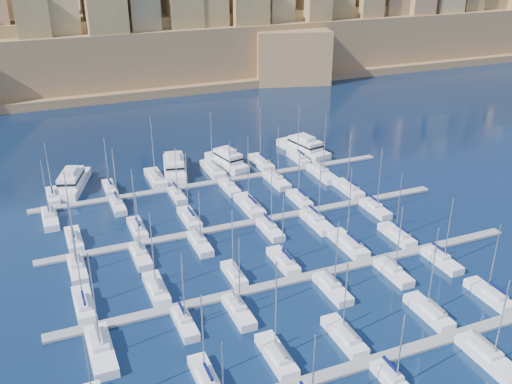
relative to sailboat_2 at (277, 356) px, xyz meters
name	(u,v)px	position (x,y,z in m)	size (l,w,h in m)	color
ground	(275,245)	(12.83, 28.58, -0.76)	(600.00, 600.00, 0.00)	#071032
pontoon_near	(379,359)	(12.83, -5.42, -0.56)	(84.00, 2.00, 0.40)	slate
pontoon_mid_near	(305,277)	(12.83, 16.58, -0.56)	(84.00, 2.00, 0.40)	slate
pontoon_mid_far	(255,221)	(12.83, 38.58, -0.56)	(84.00, 2.00, 0.40)	slate
pontoon_far	(219,181)	(12.83, 60.58, -0.56)	(84.00, 2.00, 0.40)	slate
sailboat_1	(206,378)	(-10.17, -0.34, -0.03)	(2.51, 8.38, 13.36)	silver
sailboat_2	(277,356)	(0.00, 0.00, 0.00)	(2.72, 9.07, 15.61)	silver
sailboat_3	(345,336)	(10.58, 0.00, -0.03)	(2.72, 9.07, 12.75)	silver
sailboat_4	(429,312)	(25.34, 0.03, 0.00)	(2.74, 9.13, 15.11)	silver
sailboat_5	(490,295)	(37.07, -0.07, -0.02)	(2.68, 8.93, 13.30)	silver
sailboat_9	(394,381)	(11.75, -10.16, -0.05)	(2.30, 7.68, 11.68)	silver
sailboat_10	(489,358)	(26.21, -11.43, 0.00)	(3.08, 10.27, 13.78)	silver
sailboat_12	(84,304)	(-22.54, 22.13, -0.01)	(2.80, 9.33, 14.37)	silver
sailboat_13	(156,289)	(-11.22, 22.01, -0.01)	(2.73, 9.10, 14.26)	silver
sailboat_14	(234,274)	(1.86, 21.27, -0.03)	(2.27, 7.57, 12.79)	silver
sailboat_15	(283,261)	(11.31, 21.90, -0.02)	(2.66, 8.86, 13.59)	silver
sailboat_16	(348,244)	(24.87, 22.63, 0.01)	(3.11, 10.35, 15.92)	silver
sailboat_17	(397,235)	(35.20, 21.99, -0.02)	(2.71, 9.04, 13.46)	silver
sailboat_18	(101,350)	(-21.82, 10.33, 0.02)	(3.23, 10.76, 16.78)	silver
sailboat_19	(184,323)	(-9.52, 11.74, -0.03)	(2.37, 7.89, 13.10)	silver
sailboat_20	(239,311)	(-1.14, 11.37, -0.02)	(2.59, 8.64, 14.01)	silver
sailboat_21	(332,288)	(14.97, 11.21, -0.02)	(2.69, 8.96, 13.21)	silver
sailboat_22	(393,272)	(26.88, 11.45, -0.02)	(2.54, 8.47, 13.50)	silver
sailboat_23	(442,260)	(36.97, 11.41, -0.03)	(2.57, 8.57, 13.18)	silver
sailboat_24	(74,239)	(-21.55, 43.96, -0.01)	(2.70, 8.98, 14.66)	silver
sailboat_25	(137,228)	(-9.71, 43.75, -0.03)	(2.57, 8.55, 13.12)	silver
sailboat_26	(190,218)	(0.91, 44.06, -0.01)	(2.76, 9.20, 14.77)	silver
sailboat_27	(250,205)	(14.23, 44.82, 0.02)	(3.22, 10.73, 15.99)	silver
sailboat_28	(299,199)	(25.39, 43.68, -0.04)	(2.52, 8.41, 12.05)	silver
sailboat_29	(349,189)	(37.95, 44.20, -0.01)	(2.84, 9.47, 14.07)	silver
sailboat_30	(77,269)	(-22.24, 33.17, -0.02)	(2.71, 9.04, 13.82)	silver
sailboat_31	(140,256)	(-11.36, 33.32, -0.02)	(2.62, 8.74, 13.55)	silver
sailboat_32	(200,244)	(-0.27, 33.39, -0.04)	(2.58, 8.60, 11.84)	silver
sailboat_33	(270,229)	(13.89, 33.46, -0.02)	(2.53, 8.45, 13.74)	silver
sailboat_34	(317,222)	(23.74, 32.82, 0.00)	(2.93, 9.76, 14.54)	silver
sailboat_35	(375,208)	(37.79, 33.37, -0.01)	(2.59, 8.63, 14.42)	silver
sailboat_36	(53,196)	(-23.58, 65.71, -0.03)	(2.54, 8.48, 13.15)	silver
sailboat_37	(110,188)	(-11.35, 65.47, -0.04)	(2.39, 7.98, 12.60)	silver
sailboat_38	(156,178)	(-0.53, 66.83, 0.02)	(3.23, 10.76, 15.99)	silver
sailboat_39	(213,169)	(13.67, 66.89, 0.01)	(3.26, 10.88, 15.14)	silver
sailboat_40	(261,162)	(26.24, 66.64, 0.01)	(3.11, 10.38, 15.00)	silver
sailboat_41	(299,158)	(36.25, 65.77, -0.01)	(2.58, 8.60, 14.66)	silver
sailboat_42	(50,218)	(-25.00, 54.86, -0.01)	(2.90, 9.67, 13.64)	silver
sailboat_43	(118,205)	(-11.35, 55.61, -0.02)	(2.44, 8.15, 13.79)	silver
sailboat_44	(177,195)	(1.59, 55.81, -0.04)	(2.32, 7.75, 12.01)	silver
sailboat_45	(229,187)	(13.65, 55.47, -0.04)	(2.53, 8.45, 11.89)	silver
sailboat_46	(277,180)	(25.07, 54.79, -0.01)	(2.95, 9.82, 14.22)	silver
sailboat_47	(322,173)	(36.73, 54.44, 0.01)	(3.16, 10.53, 15.90)	silver
motor_yacht_a	(72,182)	(-18.91, 69.89, 0.97)	(10.00, 16.91, 5.25)	silver
motor_yacht_b	(174,166)	(4.94, 70.08, 0.97)	(8.53, 17.33, 5.25)	silver
motor_yacht_c	(227,160)	(18.05, 68.98, 0.97)	(7.19, 14.94, 5.25)	silver
motor_yacht_d	(304,147)	(39.99, 70.23, 0.97)	(8.29, 17.61, 5.25)	silver
fortified_city	(116,37)	(12.65, 183.84, 13.98)	(460.00, 108.95, 59.52)	brown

